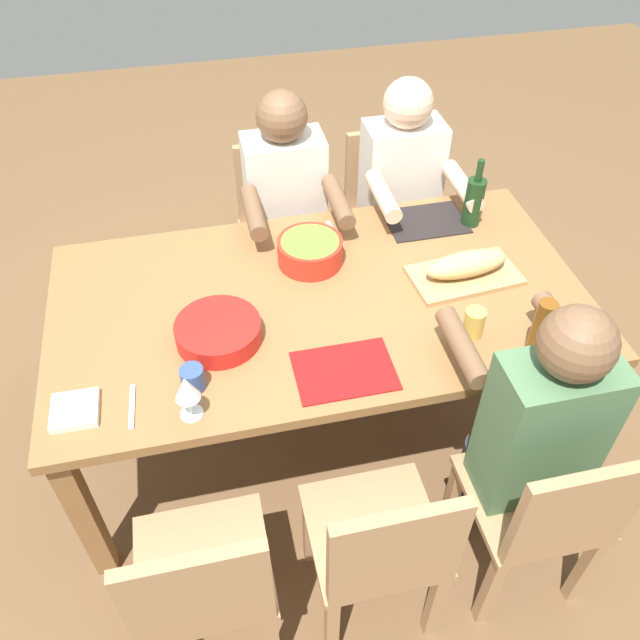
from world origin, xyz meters
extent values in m
plane|color=brown|center=(0.00, 0.00, 0.00)|extent=(8.00, 8.00, 0.00)
cube|color=olive|center=(0.00, 0.00, 0.72)|extent=(1.92, 1.04, 0.04)
cube|color=olive|center=(-0.90, -0.46, 0.35)|extent=(0.07, 0.07, 0.70)
cube|color=olive|center=(0.90, -0.46, 0.35)|extent=(0.07, 0.07, 0.70)
cube|color=olive|center=(-0.90, 0.46, 0.35)|extent=(0.07, 0.07, 0.70)
cube|color=olive|center=(0.90, 0.46, 0.35)|extent=(0.07, 0.07, 0.70)
cube|color=#A87F56|center=(0.00, -0.76, 0.44)|extent=(0.40, 0.40, 0.03)
cube|color=#A87F56|center=(0.00, -0.94, 0.65)|extent=(0.38, 0.04, 0.40)
cube|color=#A87F56|center=(-0.17, -0.59, 0.21)|extent=(0.04, 0.04, 0.42)
cube|color=#A87F56|center=(0.17, -0.59, 0.21)|extent=(0.04, 0.04, 0.42)
cube|color=#A87F56|center=(-0.17, -0.93, 0.21)|extent=(0.04, 0.04, 0.42)
cube|color=#A87F56|center=(0.17, -0.93, 0.21)|extent=(0.04, 0.04, 0.42)
cylinder|color=#2D2D38|center=(-0.08, -0.54, 0.23)|extent=(0.11, 0.11, 0.45)
cylinder|color=#2D2D38|center=(0.08, -0.54, 0.23)|extent=(0.11, 0.11, 0.45)
cube|color=white|center=(0.00, -0.70, 0.73)|extent=(0.34, 0.20, 0.55)
cylinder|color=brown|center=(-0.17, -0.43, 0.85)|extent=(0.07, 0.30, 0.07)
cylinder|color=brown|center=(0.17, -0.43, 0.85)|extent=(0.07, 0.30, 0.07)
sphere|color=brown|center=(0.00, -0.70, 1.09)|extent=(0.21, 0.21, 0.21)
cube|color=#A87F56|center=(0.00, 0.76, 0.44)|extent=(0.40, 0.40, 0.03)
cube|color=#A87F56|center=(0.00, 0.94, 0.65)|extent=(0.38, 0.04, 0.40)
cube|color=#A87F56|center=(0.17, 0.59, 0.21)|extent=(0.04, 0.04, 0.42)
cube|color=#A87F56|center=(-0.17, 0.59, 0.21)|extent=(0.04, 0.04, 0.42)
cube|color=#A87F56|center=(0.17, 0.93, 0.21)|extent=(0.04, 0.04, 0.42)
cube|color=#A87F56|center=(-0.17, 0.93, 0.21)|extent=(0.04, 0.04, 0.42)
cube|color=#A87F56|center=(0.53, 0.76, 0.44)|extent=(0.40, 0.40, 0.03)
cube|color=#A87F56|center=(0.53, 0.94, 0.65)|extent=(0.38, 0.04, 0.40)
cube|color=#A87F56|center=(0.70, 0.59, 0.21)|extent=(0.04, 0.04, 0.42)
cube|color=#A87F56|center=(0.36, 0.59, 0.21)|extent=(0.04, 0.04, 0.42)
cube|color=#A87F56|center=(0.36, 0.93, 0.21)|extent=(0.04, 0.04, 0.42)
cube|color=#A87F56|center=(-0.53, -0.76, 0.44)|extent=(0.40, 0.40, 0.03)
cube|color=#A87F56|center=(-0.53, -0.94, 0.65)|extent=(0.38, 0.04, 0.40)
cube|color=#A87F56|center=(-0.70, -0.59, 0.21)|extent=(0.04, 0.04, 0.42)
cube|color=#A87F56|center=(-0.36, -0.59, 0.21)|extent=(0.04, 0.04, 0.42)
cube|color=#A87F56|center=(-0.70, -0.93, 0.21)|extent=(0.04, 0.04, 0.42)
cube|color=#A87F56|center=(-0.36, -0.93, 0.21)|extent=(0.04, 0.04, 0.42)
cylinder|color=#2D2D38|center=(-0.61, -0.54, 0.23)|extent=(0.11, 0.11, 0.45)
cylinder|color=#2D2D38|center=(-0.45, -0.54, 0.23)|extent=(0.11, 0.11, 0.45)
cube|color=white|center=(-0.53, -0.70, 0.73)|extent=(0.34, 0.20, 0.55)
cylinder|color=beige|center=(-0.70, -0.43, 0.85)|extent=(0.07, 0.30, 0.07)
cylinder|color=beige|center=(-0.36, -0.43, 0.85)|extent=(0.07, 0.30, 0.07)
sphere|color=beige|center=(-0.53, -0.70, 1.09)|extent=(0.21, 0.21, 0.21)
cube|color=#A87F56|center=(-0.53, 0.76, 0.44)|extent=(0.40, 0.40, 0.03)
cube|color=#A87F56|center=(-0.53, 0.94, 0.65)|extent=(0.38, 0.04, 0.40)
cube|color=#A87F56|center=(-0.36, 0.59, 0.21)|extent=(0.04, 0.04, 0.42)
cube|color=#A87F56|center=(-0.70, 0.59, 0.21)|extent=(0.04, 0.04, 0.42)
cube|color=#A87F56|center=(-0.36, 0.93, 0.21)|extent=(0.04, 0.04, 0.42)
cube|color=#A87F56|center=(-0.70, 0.93, 0.21)|extent=(0.04, 0.04, 0.42)
cylinder|color=#2D2D38|center=(-0.45, 0.54, 0.23)|extent=(0.11, 0.11, 0.45)
cylinder|color=#2D2D38|center=(-0.61, 0.54, 0.23)|extent=(0.11, 0.11, 0.45)
cube|color=#4C724C|center=(-0.53, 0.70, 0.73)|extent=(0.34, 0.20, 0.55)
cylinder|color=brown|center=(-0.36, 0.43, 0.85)|extent=(0.07, 0.30, 0.07)
cylinder|color=brown|center=(-0.70, 0.43, 0.85)|extent=(0.07, 0.30, 0.07)
sphere|color=brown|center=(-0.53, 0.70, 1.09)|extent=(0.21, 0.21, 0.21)
cylinder|color=red|center=(0.38, 0.13, 0.78)|extent=(0.29, 0.29, 0.07)
cylinder|color=#2D7028|center=(0.38, 0.13, 0.80)|extent=(0.25, 0.25, 0.03)
cylinder|color=red|center=(-0.01, -0.21, 0.79)|extent=(0.25, 0.25, 0.10)
cylinder|color=#669E33|center=(-0.01, -0.21, 0.82)|extent=(0.22, 0.22, 0.03)
cube|color=tan|center=(-0.55, 0.01, 0.75)|extent=(0.42, 0.25, 0.02)
ellipsoid|color=tan|center=(-0.55, 0.01, 0.81)|extent=(0.33, 0.14, 0.09)
cylinder|color=#193819|center=(-0.70, -0.31, 0.84)|extent=(0.08, 0.08, 0.20)
cylinder|color=#193819|center=(-0.70, -0.31, 0.98)|extent=(0.03, 0.03, 0.09)
cylinder|color=brown|center=(-0.63, 0.41, 0.85)|extent=(0.06, 0.06, 0.22)
cylinder|color=silver|center=(0.49, 0.43, 0.74)|extent=(0.07, 0.07, 0.01)
cylinder|color=silver|center=(0.49, 0.43, 0.78)|extent=(0.01, 0.01, 0.07)
cone|color=silver|center=(0.49, 0.43, 0.86)|extent=(0.08, 0.08, 0.08)
cube|color=silver|center=(-0.14, -0.36, 0.74)|extent=(0.03, 0.17, 0.01)
cube|color=maroon|center=(0.00, 0.36, 0.74)|extent=(0.32, 0.23, 0.01)
cylinder|color=#334C8C|center=(0.48, 0.32, 0.78)|extent=(0.08, 0.08, 0.08)
cube|color=silver|center=(0.67, 0.36, 0.74)|extent=(0.02, 0.17, 0.01)
cube|color=black|center=(-0.53, -0.36, 0.74)|extent=(0.32, 0.23, 0.01)
cylinder|color=gold|center=(-0.46, 0.29, 0.79)|extent=(0.07, 0.07, 0.10)
cube|color=silver|center=(-0.39, 0.36, 0.74)|extent=(0.03, 0.17, 0.01)
cube|color=white|center=(0.83, 0.34, 0.75)|extent=(0.14, 0.14, 0.02)
camera|label=1|loc=(0.38, 1.68, 2.31)|focal=36.39mm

